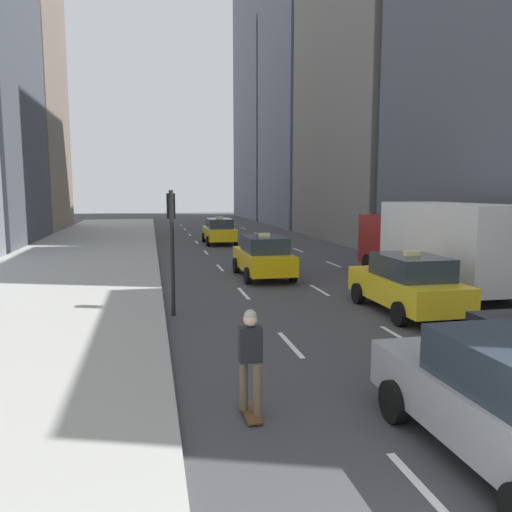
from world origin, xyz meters
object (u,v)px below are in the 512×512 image
taxi_third (219,231)px  taxi_lead (263,257)px  taxi_second (407,283)px  traffic_light_pole (172,232)px  skateboarder (250,358)px  box_truck (435,242)px

taxi_third → taxi_lead: bearing=-90.0°
taxi_second → traffic_light_pole: size_ratio=1.22×
skateboarder → traffic_light_pole: bearing=97.4°
taxi_lead → box_truck: box_truck is taller
taxi_lead → taxi_third: same height
box_truck → taxi_third: bearing=108.1°
box_truck → traffic_light_pole: 9.78m
taxi_second → traffic_light_pole: bearing=170.0°
box_truck → traffic_light_pole: traffic_light_pole is taller
taxi_second → box_truck: (2.80, 3.17, 0.83)m
taxi_lead → taxi_third: 13.49m
skateboarder → traffic_light_pole: traffic_light_pole is taller
taxi_third → box_truck: bearing=-71.9°
taxi_third → traffic_light_pole: (-3.95, -19.06, 1.53)m
taxi_third → skateboarder: taxi_third is taller
taxi_second → taxi_third: (-2.80, 20.25, 0.00)m
taxi_lead → box_truck: size_ratio=0.52×
skateboarder → taxi_lead: bearing=76.3°
taxi_third → box_truck: box_truck is taller
taxi_second → box_truck: box_truck is taller
taxi_third → traffic_light_pole: traffic_light_pole is taller
box_truck → skateboarder: box_truck is taller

